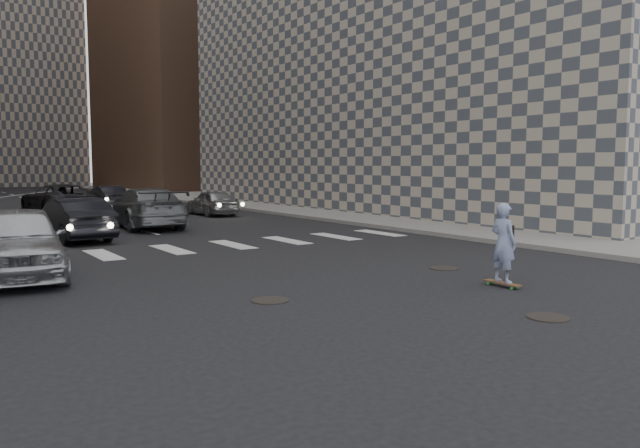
# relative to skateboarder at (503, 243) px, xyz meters

# --- Properties ---
(ground) EXTENTS (160.00, 160.00, 0.00)m
(ground) POSITION_rel_skateboarder_xyz_m (-2.68, 0.30, -0.92)
(ground) COLOR black
(ground) RESTS_ON ground
(sidewalk_right) EXTENTS (13.00, 80.00, 0.15)m
(sidewalk_right) POSITION_rel_skateboarder_xyz_m (11.82, 20.30, -0.84)
(sidewalk_right) COLOR gray
(sidewalk_right) RESTS_ON ground
(building_right) EXTENTS (15.00, 33.00, 22.00)m
(building_right) POSITION_rel_skateboarder_xyz_m (15.80, 18.79, 10.07)
(building_right) COLOR #ADA08E
(building_right) RESTS_ON ground
(tower_right) EXTENTS (18.00, 24.00, 36.00)m
(tower_right) POSITION_rel_skateboarder_xyz_m (17.32, 55.30, 17.08)
(tower_right) COLOR brown
(tower_right) RESTS_ON ground
(manhole_a) EXTENTS (0.70, 0.70, 0.02)m
(manhole_a) POSITION_rel_skateboarder_xyz_m (-1.48, -2.20, -0.91)
(manhole_a) COLOR black
(manhole_a) RESTS_ON ground
(manhole_b) EXTENTS (0.70, 0.70, 0.02)m
(manhole_b) POSITION_rel_skateboarder_xyz_m (-4.68, 1.50, -0.91)
(manhole_b) COLOR black
(manhole_b) RESTS_ON ground
(manhole_c) EXTENTS (0.70, 0.70, 0.02)m
(manhole_c) POSITION_rel_skateboarder_xyz_m (0.62, 2.30, -0.91)
(manhole_c) COLOR black
(manhole_c) RESTS_ON ground
(skateboarder) EXTENTS (0.43, 0.88, 1.75)m
(skateboarder) POSITION_rel_skateboarder_xyz_m (0.00, 0.00, 0.00)
(skateboarder) COLOR brown
(skateboarder) RESTS_ON ground
(silver_sedan) EXTENTS (2.50, 4.95, 1.62)m
(silver_sedan) POSITION_rel_skateboarder_xyz_m (-8.18, 6.75, -0.11)
(silver_sedan) COLOR #B2B4B9
(silver_sedan) RESTS_ON ground
(traffic_car_a) EXTENTS (1.83, 4.43, 1.43)m
(traffic_car_a) POSITION_rel_skateboarder_xyz_m (-5.57, 13.30, -0.20)
(traffic_car_a) COLOR black
(traffic_car_a) RESTS_ON ground
(traffic_car_b) EXTENTS (2.66, 5.69, 1.61)m
(traffic_car_b) POSITION_rel_skateboarder_xyz_m (-2.18, 16.16, -0.11)
(traffic_car_b) COLOR slate
(traffic_car_b) RESTS_ON ground
(traffic_car_c) EXTENTS (3.15, 5.83, 1.55)m
(traffic_car_c) POSITION_rel_skateboarder_xyz_m (-3.77, 24.70, -0.14)
(traffic_car_c) COLOR black
(traffic_car_c) RESTS_ON ground
(traffic_car_d) EXTENTS (1.52, 3.77, 1.28)m
(traffic_car_d) POSITION_rel_skateboarder_xyz_m (2.53, 20.30, -0.27)
(traffic_car_d) COLOR #9D9FA4
(traffic_car_d) RESTS_ON ground
(traffic_car_e) EXTENTS (1.51, 4.02, 1.31)m
(traffic_car_e) POSITION_rel_skateboarder_xyz_m (-0.47, 28.27, -0.26)
(traffic_car_e) COLOR black
(traffic_car_e) RESTS_ON ground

